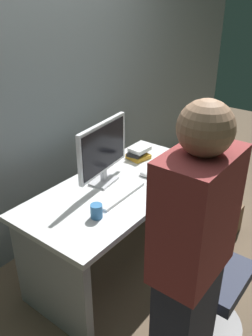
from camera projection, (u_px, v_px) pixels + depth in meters
The scene contains 12 objects.
ground_plane at pixel (121, 262), 2.86m from camera, with size 9.00×9.00×0.00m, color brown.
wall_back at pixel (37, 62), 2.59m from camera, with size 6.40×0.10×3.00m, color gray.
desk at pixel (121, 210), 2.62m from camera, with size 1.53×0.72×0.73m.
office_chair at pixel (200, 272), 2.16m from camera, with size 0.52×0.52×0.94m.
person_at_desk at pixel (190, 270), 1.60m from camera, with size 0.40×0.24×1.64m.
monitor at pixel (103, 150), 2.44m from camera, with size 0.54×0.16×0.46m.
keyboard at pixel (119, 194), 2.39m from camera, with size 0.43×0.13×0.02m, color white.
mouse at pixel (145, 174), 2.63m from camera, with size 0.06×0.10×0.03m, color white.
cup_near_keyboard at pixel (96, 211), 2.14m from camera, with size 0.07×0.07×0.09m, color #3372B2.
book_stack at pixel (139, 153), 2.90m from camera, with size 0.20×0.18×0.10m.
cell_phone at pixel (171, 167), 2.77m from camera, with size 0.07×0.14×0.01m, color black.
handbag at pixel (228, 223), 3.11m from camera, with size 0.34×0.14×0.38m.
Camera 1 is at (-1.71, -1.36, 1.99)m, focal length 37.59 mm.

